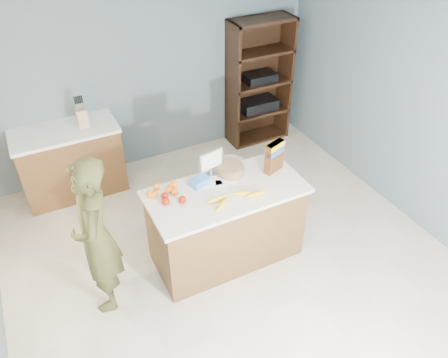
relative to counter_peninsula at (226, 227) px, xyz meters
name	(u,v)px	position (x,y,z in m)	size (l,w,h in m)	color
floor	(239,273)	(0.00, -0.30, -0.42)	(4.50, 5.00, 0.02)	beige
walls	(243,138)	(0.00, -0.30, 1.24)	(4.52, 5.02, 2.51)	slate
counter_peninsula	(226,227)	(0.00, 0.00, 0.00)	(1.56, 0.76, 0.90)	brown
back_cabinet	(71,161)	(-1.20, 1.90, 0.04)	(1.24, 0.62, 0.90)	brown
shelving_unit	(257,84)	(1.55, 2.05, 0.45)	(0.90, 0.40, 1.80)	black
person	(96,238)	(-1.28, 0.02, 0.39)	(0.59, 0.39, 1.62)	#3E3D1C
knife_block	(82,117)	(-0.96, 1.88, 0.60)	(0.12, 0.10, 0.31)	tan
envelopes	(219,183)	(-0.02, 0.13, 0.49)	(0.38, 0.21, 0.00)	white
bananas	(235,198)	(0.01, -0.17, 0.51)	(0.59, 0.21, 0.05)	yellow
apples	(171,199)	(-0.55, 0.07, 0.52)	(0.22, 0.20, 0.08)	#941608
oranges	(166,190)	(-0.54, 0.23, 0.52)	(0.33, 0.22, 0.07)	orange
blue_carton	(200,182)	(-0.20, 0.19, 0.52)	(0.18, 0.12, 0.08)	blue
salad_bowl	(231,169)	(0.17, 0.23, 0.54)	(0.30, 0.30, 0.13)	#267219
tv	(211,161)	(-0.02, 0.31, 0.64)	(0.28, 0.12, 0.28)	silver
cereal_box	(274,155)	(0.58, 0.08, 0.68)	(0.24, 0.15, 0.33)	#592B14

